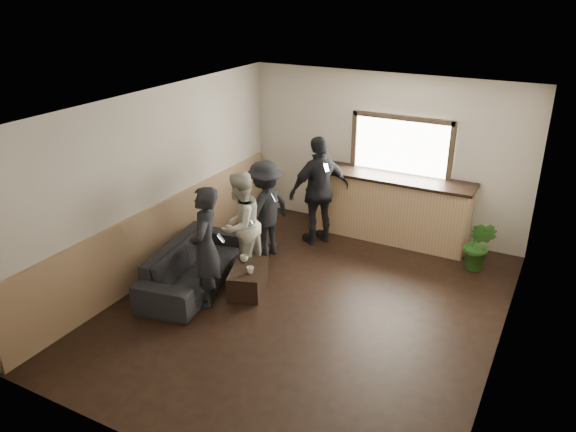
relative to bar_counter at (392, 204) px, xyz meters
The scene contains 12 objects.
ground 2.79m from the bar_counter, 96.35° to the right, with size 5.00×6.00×0.01m, color black.
room_shell 3.00m from the bar_counter, 111.04° to the right, with size 5.01×6.01×2.80m.
bar_counter is the anchor object (origin of this frame).
sofa 3.57m from the bar_counter, 125.57° to the right, with size 2.16×0.85×0.63m, color black.
coffee_table 3.00m from the bar_counter, 115.25° to the right, with size 0.45×0.81×0.36m, color black.
cup_a 2.92m from the bar_counter, 119.19° to the right, with size 0.12×0.12×0.10m, color silver.
cup_b 3.04m from the bar_counter, 112.29° to the right, with size 0.10×0.10×0.10m, color silver.
potted_plant 1.66m from the bar_counter, 17.61° to the right, with size 0.47×0.38×0.86m, color #2D6623.
person_a 3.61m from the bar_counter, 115.88° to the right, with size 0.62×0.74×1.73m.
person_b 2.83m from the bar_counter, 124.95° to the right, with size 0.66×0.83×1.64m.
person_c 2.26m from the bar_counter, 135.80° to the right, with size 0.81×1.14×1.61m.
person_d 1.31m from the bar_counter, 145.83° to the right, with size 1.02×1.15×1.87m.
Camera 1 is at (2.91, -6.04, 4.23)m, focal length 35.00 mm.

